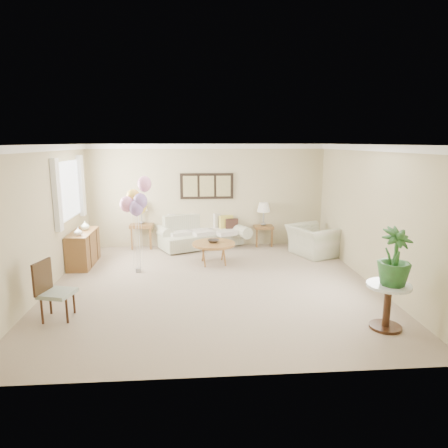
% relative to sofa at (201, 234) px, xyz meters
% --- Properties ---
extents(ground_plane, '(6.00, 6.00, 0.00)m').
position_rel_sofa_xyz_m(ground_plane, '(0.16, -2.87, -0.33)').
color(ground_plane, tan).
extents(room_shell, '(6.04, 6.04, 2.60)m').
position_rel_sofa_xyz_m(room_shell, '(0.05, -2.78, 1.30)').
color(room_shell, '#C0B48A').
rests_on(room_shell, ground).
extents(wall_art_triptych, '(1.35, 0.06, 0.65)m').
position_rel_sofa_xyz_m(wall_art_triptych, '(0.16, 0.09, 1.22)').
color(wall_art_triptych, black).
rests_on(wall_art_triptych, ground).
extents(sofa, '(2.58, 1.64, 0.83)m').
position_rel_sofa_xyz_m(sofa, '(0.00, 0.00, 0.00)').
color(sofa, beige).
rests_on(sofa, ground).
extents(end_table_left, '(0.57, 0.52, 0.62)m').
position_rel_sofa_xyz_m(end_table_left, '(-1.50, 0.02, 0.19)').
color(end_table_left, brown).
rests_on(end_table_left, ground).
extents(end_table_right, '(0.49, 0.44, 0.53)m').
position_rel_sofa_xyz_m(end_table_right, '(1.61, -0.01, 0.12)').
color(end_table_right, brown).
rests_on(end_table_right, ground).
extents(lamp_left, '(0.31, 0.31, 0.55)m').
position_rel_sofa_xyz_m(lamp_left, '(-1.50, 0.02, 0.72)').
color(lamp_left, gray).
rests_on(lamp_left, end_table_left).
extents(lamp_right, '(0.34, 0.34, 0.60)m').
position_rel_sofa_xyz_m(lamp_right, '(1.61, -0.01, 0.66)').
color(lamp_right, gray).
rests_on(lamp_right, end_table_right).
extents(coffee_table, '(0.94, 0.94, 0.48)m').
position_rel_sofa_xyz_m(coffee_table, '(0.24, -1.51, 0.11)').
color(coffee_table, olive).
rests_on(coffee_table, ground).
extents(decor_bowl, '(0.31, 0.31, 0.06)m').
position_rel_sofa_xyz_m(decor_bowl, '(0.24, -1.48, 0.18)').
color(decor_bowl, '#2B231D').
rests_on(decor_bowl, coffee_table).
extents(armchair, '(1.28, 1.35, 0.70)m').
position_rel_sofa_xyz_m(armchair, '(2.64, -1.00, 0.02)').
color(armchair, beige).
rests_on(armchair, ground).
extents(side_table, '(0.62, 0.62, 0.67)m').
position_rel_sofa_xyz_m(side_table, '(2.56, -4.83, 0.18)').
color(side_table, silver).
rests_on(side_table, ground).
extents(potted_plant, '(0.57, 0.57, 0.82)m').
position_rel_sofa_xyz_m(potted_plant, '(2.59, -4.86, 0.75)').
color(potted_plant, '#274B23').
rests_on(potted_plant, side_table).
extents(accent_chair, '(0.55, 0.55, 0.92)m').
position_rel_sofa_xyz_m(accent_chair, '(-2.32, -4.13, 0.15)').
color(accent_chair, '#939F8E').
rests_on(accent_chair, ground).
extents(credenza, '(0.46, 1.20, 0.74)m').
position_rel_sofa_xyz_m(credenza, '(-2.60, -1.37, 0.04)').
color(credenza, brown).
rests_on(credenza, ground).
extents(vase_white, '(0.17, 0.17, 0.17)m').
position_rel_sofa_xyz_m(vase_white, '(-2.58, -1.72, 0.50)').
color(vase_white, white).
rests_on(vase_white, credenza).
extents(vase_sage, '(0.23, 0.23, 0.19)m').
position_rel_sofa_xyz_m(vase_sage, '(-2.58, -1.18, 0.51)').
color(vase_sage, beige).
rests_on(vase_sage, credenza).
extents(balloon_cluster, '(0.63, 0.50, 1.99)m').
position_rel_sofa_xyz_m(balloon_cluster, '(-1.31, -1.99, 1.17)').
color(balloon_cluster, gray).
rests_on(balloon_cluster, ground).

